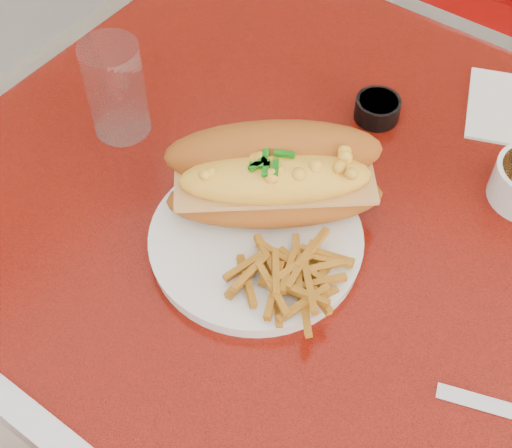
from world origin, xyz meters
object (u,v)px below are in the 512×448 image
Objects in this scene: dinner_plate at (256,240)px; mac_hoagie at (275,176)px; fork at (307,253)px; diner_table at (402,323)px; sauce_cup_left at (378,108)px; water_tumbler at (116,89)px.

mac_hoagie is at bearing 103.70° from dinner_plate.
fork is at bearing -67.01° from mac_hoagie.
diner_table is 8.51× the size of fork.
sauce_cup_left is at bearing 134.78° from diner_table.
diner_table is 0.29m from mac_hoagie.
fork is 1.96× the size of sauce_cup_left.
water_tumbler is at bearing 79.35° from fork.
dinner_plate reaches higher than diner_table.
fork is (0.06, 0.01, 0.01)m from dinner_plate.
diner_table is at bearing -45.22° from sauce_cup_left.
dinner_plate and fork have the same top height.
dinner_plate is 1.88× the size of fork.
fork is at bearing 14.08° from dinner_plate.
mac_hoagie is 3.59× the size of sauce_cup_left.
mac_hoagie is at bearing 58.25° from fork.
dinner_plate is 1.03× the size of mac_hoagie.
water_tumbler reaches higher than diner_table.
sauce_cup_left reaches higher than fork.
diner_table is 4.64× the size of mac_hoagie.
diner_table is 16.64× the size of sauce_cup_left.
fork is (-0.10, -0.09, 0.18)m from diner_table.
dinner_plate is 0.08m from mac_hoagie.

